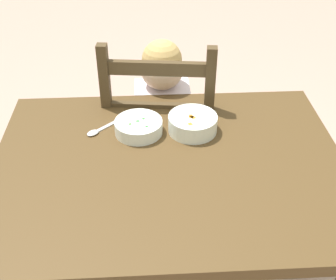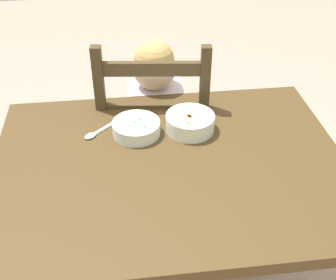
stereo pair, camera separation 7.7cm
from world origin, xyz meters
name	(u,v)px [view 1 (the left image)]	position (x,y,z in m)	size (l,w,h in m)	color
dining_table	(169,193)	(0.00, 0.00, 0.65)	(1.11, 0.84, 0.77)	#4C361B
dining_chair	(161,149)	(-0.01, 0.47, 0.48)	(0.47, 0.47, 1.02)	#47351F
child_figure	(162,118)	(0.00, 0.46, 0.64)	(0.32, 0.31, 0.97)	silver
bowl_of_peas	(139,126)	(-0.09, 0.17, 0.80)	(0.16, 0.16, 0.05)	white
bowl_of_carrots	(193,123)	(0.09, 0.17, 0.80)	(0.17, 0.17, 0.06)	white
spoon	(98,131)	(-0.24, 0.18, 0.78)	(0.12, 0.11, 0.01)	silver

